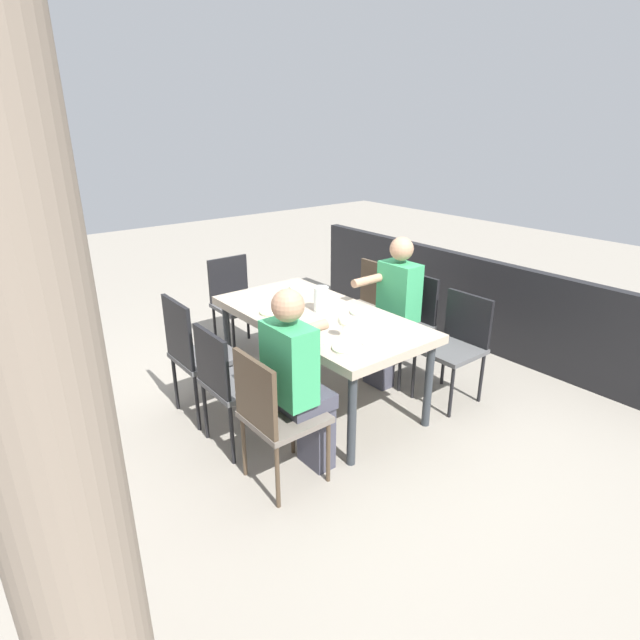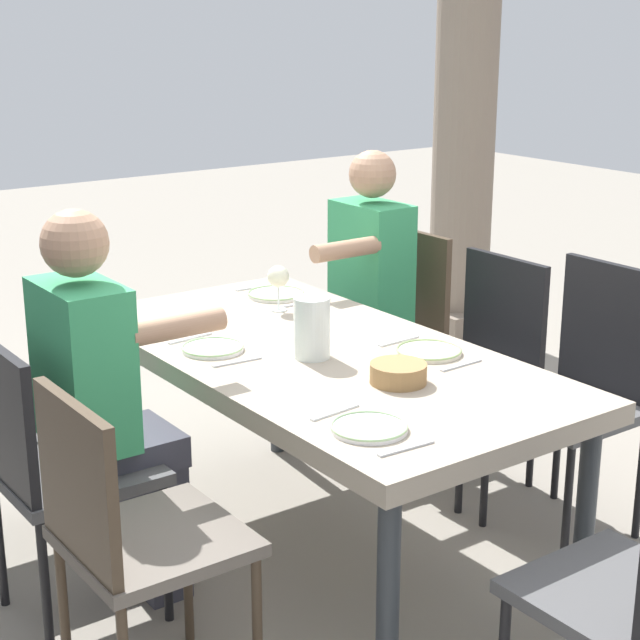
% 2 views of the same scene
% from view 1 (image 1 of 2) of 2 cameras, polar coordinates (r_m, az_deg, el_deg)
% --- Properties ---
extents(ground_plane, '(16.00, 16.00, 0.00)m').
position_cam_1_polar(ground_plane, '(4.28, -0.14, -8.62)').
color(ground_plane, gray).
extents(dining_table, '(1.80, 0.91, 0.74)m').
position_cam_1_polar(dining_table, '(3.99, -0.14, -0.16)').
color(dining_table, tan).
rests_on(dining_table, ground).
extents(chair_west_north, '(0.44, 0.44, 0.90)m').
position_cam_1_polar(chair_west_north, '(3.11, -5.22, -10.13)').
color(chair_west_north, '#6A6158').
rests_on(chair_west_north, ground).
extents(chair_west_south, '(0.44, 0.44, 0.87)m').
position_cam_1_polar(chair_west_south, '(4.22, 15.00, -2.24)').
color(chair_west_south, '#4F4F50').
rests_on(chair_west_south, ground).
extents(chair_mid_north, '(0.44, 0.44, 0.89)m').
position_cam_1_polar(chair_mid_north, '(3.51, -10.02, -6.42)').
color(chair_mid_north, '#4F4F50').
rests_on(chair_mid_north, ground).
extents(chair_mid_south, '(0.44, 0.44, 0.91)m').
position_cam_1_polar(chair_mid_south, '(4.51, 9.70, 0.20)').
color(chair_mid_south, '#4F4F50').
rests_on(chair_mid_south, ground).
extents(chair_east_north, '(0.44, 0.44, 0.96)m').
position_cam_1_polar(chair_east_north, '(3.91, -13.76, -3.26)').
color(chair_east_north, '#4F4F50').
rests_on(chair_east_north, ground).
extents(chair_east_south, '(0.44, 0.44, 0.91)m').
position_cam_1_polar(chair_east_south, '(4.84, 5.25, 1.88)').
color(chair_east_south, '#6A6158').
rests_on(chair_east_south, ground).
extents(chair_head_east, '(0.44, 0.44, 0.90)m').
position_cam_1_polar(chair_head_east, '(5.08, -9.42, 2.47)').
color(chair_head_east, '#4F4F50').
rests_on(chair_head_east, ground).
extents(diner_woman_green, '(0.35, 0.49, 1.27)m').
position_cam_1_polar(diner_woman_green, '(4.33, 8.09, 1.38)').
color(diner_woman_green, '#3F3F4C').
rests_on(diner_woman_green, ground).
extents(diner_man_white, '(0.35, 0.49, 1.26)m').
position_cam_1_polar(diner_man_white, '(3.13, -2.42, -6.62)').
color(diner_man_white, '#3F3F4C').
rests_on(diner_man_white, ground).
extents(stone_column_near, '(0.45, 0.45, 2.75)m').
position_cam_1_polar(stone_column_near, '(1.52, -27.98, -12.69)').
color(stone_column_near, gray).
rests_on(stone_column_near, ground).
extents(patio_railing, '(4.20, 0.10, 0.90)m').
position_cam_1_polar(patio_railing, '(5.39, 16.00, 2.22)').
color(patio_railing, black).
rests_on(patio_railing, ground).
extents(plate_0, '(0.22, 0.22, 0.02)m').
position_cam_1_polar(plate_0, '(3.36, 3.18, -3.12)').
color(plate_0, white).
rests_on(plate_0, dining_table).
extents(wine_glass_0, '(0.08, 0.08, 0.17)m').
position_cam_1_polar(wine_glass_0, '(3.49, 2.61, -0.09)').
color(wine_glass_0, white).
rests_on(wine_glass_0, dining_table).
extents(fork_0, '(0.03, 0.17, 0.01)m').
position_cam_1_polar(fork_0, '(3.26, 4.92, -4.06)').
color(fork_0, silver).
rests_on(fork_0, dining_table).
extents(spoon_0, '(0.02, 0.17, 0.01)m').
position_cam_1_polar(spoon_0, '(3.47, 1.53, -2.41)').
color(spoon_0, silver).
rests_on(spoon_0, dining_table).
extents(plate_1, '(0.20, 0.20, 0.02)m').
position_cam_1_polar(plate_1, '(3.99, 4.80, 0.88)').
color(plate_1, white).
rests_on(plate_1, dining_table).
extents(fork_1, '(0.03, 0.17, 0.01)m').
position_cam_1_polar(fork_1, '(3.89, 6.30, 0.19)').
color(fork_1, silver).
rests_on(fork_1, dining_table).
extents(spoon_1, '(0.03, 0.17, 0.01)m').
position_cam_1_polar(spoon_1, '(4.10, 3.36, 1.38)').
color(spoon_1, silver).
rests_on(spoon_1, dining_table).
extents(plate_2, '(0.21, 0.21, 0.02)m').
position_cam_1_polar(plate_2, '(3.99, -5.25, 0.88)').
color(plate_2, silver).
rests_on(plate_2, dining_table).
extents(fork_2, '(0.02, 0.17, 0.01)m').
position_cam_1_polar(fork_2, '(3.88, -4.02, 0.19)').
color(fork_2, silver).
rests_on(fork_2, dining_table).
extents(spoon_2, '(0.02, 0.17, 0.01)m').
position_cam_1_polar(spoon_2, '(4.11, -6.40, 1.37)').
color(spoon_2, silver).
rests_on(spoon_2, dining_table).
extents(plate_3, '(0.21, 0.21, 0.02)m').
position_cam_1_polar(plate_3, '(4.59, -2.16, 3.69)').
color(plate_3, white).
rests_on(plate_3, dining_table).
extents(fork_3, '(0.03, 0.17, 0.01)m').
position_cam_1_polar(fork_3, '(4.48, -1.02, 3.16)').
color(fork_3, silver).
rests_on(fork_3, dining_table).
extents(spoon_3, '(0.03, 0.17, 0.01)m').
position_cam_1_polar(spoon_3, '(4.71, -3.25, 4.05)').
color(spoon_3, silver).
rests_on(spoon_3, dining_table).
extents(water_pitcher, '(0.12, 0.12, 0.20)m').
position_cam_1_polar(water_pitcher, '(4.00, 0.12, 2.21)').
color(water_pitcher, white).
rests_on(water_pitcher, dining_table).
extents(bread_basket, '(0.17, 0.17, 0.06)m').
position_cam_1_polar(bread_basket, '(4.24, -3.51, 2.45)').
color(bread_basket, '#9E7547').
rests_on(bread_basket, dining_table).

